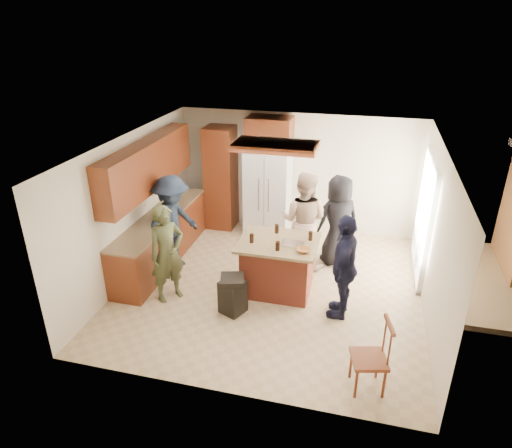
% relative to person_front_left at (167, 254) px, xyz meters
% --- Properties ---
extents(person_front_left, '(0.72, 0.74, 1.64)m').
position_rel_person_front_left_xyz_m(person_front_left, '(0.00, 0.00, 0.00)').
color(person_front_left, '#3E4226').
rests_on(person_front_left, ground).
extents(person_behind_left, '(0.95, 0.66, 1.82)m').
position_rel_person_front_left_xyz_m(person_behind_left, '(1.93, 1.62, 0.09)').
color(person_behind_left, tan).
rests_on(person_behind_left, ground).
extents(person_behind_right, '(0.99, 0.93, 1.71)m').
position_rel_person_front_left_xyz_m(person_behind_right, '(2.53, 1.88, 0.03)').
color(person_behind_right, black).
rests_on(person_behind_right, ground).
extents(person_side_right, '(0.57, 1.02, 1.69)m').
position_rel_person_front_left_xyz_m(person_side_right, '(2.77, 0.24, 0.02)').
color(person_side_right, black).
rests_on(person_side_right, ground).
extents(person_counter, '(0.89, 1.26, 1.78)m').
position_rel_person_front_left_xyz_m(person_counter, '(-0.32, 0.95, 0.07)').
color(person_counter, '#1B2536').
rests_on(person_counter, ground).
extents(left_cabinetry, '(0.64, 3.00, 2.30)m').
position_rel_person_front_left_xyz_m(left_cabinetry, '(-0.70, 1.12, 0.13)').
color(left_cabinetry, maroon).
rests_on(left_cabinetry, ground).
extents(back_wall_units, '(1.80, 0.60, 2.45)m').
position_rel_person_front_left_xyz_m(back_wall_units, '(0.21, 2.92, 0.56)').
color(back_wall_units, maroon).
rests_on(back_wall_units, ground).
extents(refrigerator, '(0.90, 0.76, 1.80)m').
position_rel_person_front_left_xyz_m(refrigerator, '(0.99, 2.84, 0.08)').
color(refrigerator, white).
rests_on(refrigerator, ground).
extents(kitchen_island, '(1.28, 1.03, 0.93)m').
position_rel_person_front_left_xyz_m(kitchen_island, '(1.67, 0.65, -0.35)').
color(kitchen_island, '#993927').
rests_on(kitchen_island, ground).
extents(island_items, '(1.00, 0.70, 0.15)m').
position_rel_person_front_left_xyz_m(island_items, '(1.89, 0.56, 0.15)').
color(island_items, silver).
rests_on(island_items, kitchen_island).
extents(trash_bin, '(0.45, 0.45, 0.63)m').
position_rel_person_front_left_xyz_m(trash_bin, '(1.12, -0.13, -0.50)').
color(trash_bin, black).
rests_on(trash_bin, ground).
extents(spindle_chair, '(0.51, 0.51, 0.99)m').
position_rel_person_front_left_xyz_m(spindle_chair, '(3.24, -1.25, -0.37)').
color(spindle_chair, maroon).
rests_on(spindle_chair, ground).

